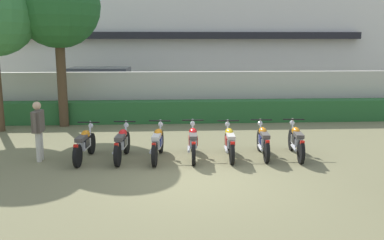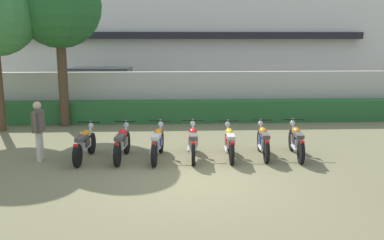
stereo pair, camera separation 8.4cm
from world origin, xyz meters
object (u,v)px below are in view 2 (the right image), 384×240
(motorcycle_in_row_0, at_px, (84,144))
(motorcycle_in_row_6, at_px, (296,141))
(parked_car, at_px, (105,88))
(motorcycle_in_row_4, at_px, (229,142))
(motorcycle_in_row_3, at_px, (193,142))
(motorcycle_in_row_5, at_px, (263,141))
(tree_far_side, at_px, (59,6))
(motorcycle_in_row_2, at_px, (158,143))
(motorcycle_in_row_1, at_px, (122,143))
(inspector_person, at_px, (38,126))

(motorcycle_in_row_0, xyz_separation_m, motorcycle_in_row_6, (5.71, 0.01, 0.01))
(parked_car, distance_m, motorcycle_in_row_4, 9.97)
(parked_car, relative_size, motorcycle_in_row_3, 2.34)
(motorcycle_in_row_6, bearing_deg, motorcycle_in_row_5, 91.30)
(tree_far_side, bearing_deg, motorcycle_in_row_2, -52.45)
(motorcycle_in_row_2, xyz_separation_m, motorcycle_in_row_3, (0.95, 0.08, -0.01))
(parked_car, xyz_separation_m, motorcycle_in_row_3, (3.66, -8.77, -0.49))
(parked_car, xyz_separation_m, motorcycle_in_row_4, (4.64, -8.82, -0.49))
(motorcycle_in_row_0, relative_size, motorcycle_in_row_5, 1.04)
(motorcycle_in_row_1, xyz_separation_m, inspector_person, (-2.16, 0.04, 0.47))
(motorcycle_in_row_0, bearing_deg, motorcycle_in_row_4, -84.75)
(motorcycle_in_row_3, relative_size, motorcycle_in_row_5, 1.08)
(motorcycle_in_row_6, bearing_deg, motorcycle_in_row_4, 96.40)
(motorcycle_in_row_2, bearing_deg, motorcycle_in_row_6, -83.39)
(motorcycle_in_row_2, distance_m, motorcycle_in_row_6, 3.77)
(tree_far_side, bearing_deg, parked_car, 78.52)
(parked_car, height_order, motorcycle_in_row_4, parked_car)
(motorcycle_in_row_5, bearing_deg, inspector_person, 94.69)
(motorcycle_in_row_0, height_order, inspector_person, inspector_person)
(parked_car, bearing_deg, motorcycle_in_row_4, -59.24)
(motorcycle_in_row_0, relative_size, motorcycle_in_row_4, 1.02)
(motorcycle_in_row_3, xyz_separation_m, motorcycle_in_row_5, (1.92, 0.04, -0.01))
(tree_far_side, bearing_deg, motorcycle_in_row_3, -45.27)
(motorcycle_in_row_1, bearing_deg, motorcycle_in_row_4, -84.50)
(motorcycle_in_row_5, distance_m, inspector_person, 6.00)
(motorcycle_in_row_3, bearing_deg, tree_far_side, 47.11)
(motorcycle_in_row_6, bearing_deg, motorcycle_in_row_3, 95.40)
(motorcycle_in_row_2, bearing_deg, motorcycle_in_row_1, 95.13)
(motorcycle_in_row_2, height_order, motorcycle_in_row_5, motorcycle_in_row_2)
(parked_car, height_order, motorcycle_in_row_6, parked_car)
(motorcycle_in_row_0, bearing_deg, motorcycle_in_row_6, -84.68)
(motorcycle_in_row_4, bearing_deg, motorcycle_in_row_3, 89.89)
(motorcycle_in_row_3, bearing_deg, motorcycle_in_row_5, -86.46)
(motorcycle_in_row_0, distance_m, motorcycle_in_row_1, 0.99)
(motorcycle_in_row_2, bearing_deg, motorcycle_in_row_5, -81.67)
(parked_car, relative_size, motorcycle_in_row_5, 2.53)
(motorcycle_in_row_5, xyz_separation_m, inspector_person, (-5.98, -0.07, 0.48))
(parked_car, distance_m, tree_far_side, 5.47)
(tree_far_side, relative_size, motorcycle_in_row_6, 3.01)
(motorcycle_in_row_0, bearing_deg, parked_car, 10.24)
(motorcycle_in_row_6, bearing_deg, tree_far_side, 64.10)
(motorcycle_in_row_5, height_order, motorcycle_in_row_6, motorcycle_in_row_6)
(motorcycle_in_row_1, xyz_separation_m, motorcycle_in_row_3, (1.89, 0.07, -0.00))
(tree_far_side, relative_size, motorcycle_in_row_4, 3.19)
(tree_far_side, xyz_separation_m, motorcycle_in_row_2, (3.56, -4.64, -3.86))
(motorcycle_in_row_4, bearing_deg, motorcycle_in_row_0, 92.50)
(motorcycle_in_row_2, bearing_deg, inspector_person, 94.98)
(tree_far_side, relative_size, motorcycle_in_row_5, 3.23)
(motorcycle_in_row_0, height_order, motorcycle_in_row_3, motorcycle_in_row_3)
(tree_far_side, height_order, motorcycle_in_row_3, tree_far_side)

